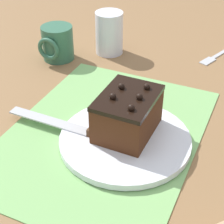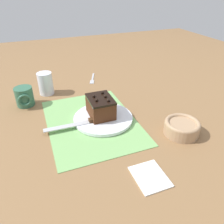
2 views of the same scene
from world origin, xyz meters
The scene contains 8 objects.
ground_plane centered at (0.00, 0.00, 0.00)m, with size 3.00×3.00×0.00m, color olive.
placemat_woven centered at (0.00, 0.00, 0.00)m, with size 0.46×0.34×0.00m, color #7AB266.
cake_plate centered at (0.01, 0.05, 0.01)m, with size 0.24×0.24×0.01m.
chocolate_cake centered at (-0.01, 0.04, 0.05)m, with size 0.12×0.09×0.09m.
serving_knife centered at (0.03, -0.02, 0.02)m, with size 0.03×0.25×0.01m.
drinking_glass centered at (-0.32, -0.13, 0.05)m, with size 0.07×0.07×0.11m.
coffee_mug centered at (-0.23, -0.24, 0.04)m, with size 0.09×0.08×0.08m.
dessert_fork centered at (-0.41, 0.13, 0.00)m, with size 0.15×0.07×0.01m.
Camera 1 is at (0.49, 0.24, 0.44)m, focal length 60.00 mm.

